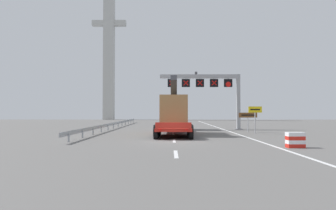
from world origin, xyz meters
The scene contains 10 objects.
ground centered at (0.00, 0.00, 0.00)m, with size 112.00×112.00×0.00m, color slate.
lane_markings centered at (0.16, 29.31, 0.01)m, with size 0.20×73.22×0.01m.
edge_line_right centered at (6.20, 12.00, 0.01)m, with size 0.20×63.00×0.01m, color silver.
overhead_lane_gantry centered at (4.66, 13.63, 5.24)m, with size 9.80×0.90×6.87m.
heavy_haul_truck_red centered at (0.28, 8.91, 1.99)m, with size 3.25×14.11×5.30m.
exit_sign_yellow centered at (8.03, 7.11, 1.95)m, with size 1.28×0.15×2.61m.
tourist_info_sign_brown centered at (7.88, 9.08, 1.57)m, with size 1.88×0.15×2.01m.
crash_barrier_striped centered at (7.21, -3.40, 0.45)m, with size 1.02×0.55×0.90m.
guardrail_left centered at (-7.23, 16.55, 0.56)m, with size 0.13×37.10×0.76m.
bridge_pylon_distant centered at (-16.52, 54.89, 21.20)m, with size 9.00×2.00×41.60m.
Camera 1 is at (-0.12, -20.03, 2.11)m, focal length 30.18 mm.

